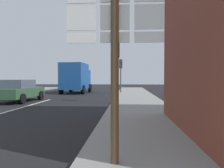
# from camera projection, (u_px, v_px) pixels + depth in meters

# --- Properties ---
(ground_plane) EXTENTS (80.00, 80.00, 0.00)m
(ground_plane) POSITION_uv_depth(u_px,v_px,m) (39.00, 103.00, 14.32)
(ground_plane) COLOR black
(sidewalk_right) EXTENTS (3.20, 44.00, 0.14)m
(sidewalk_right) POSITION_uv_depth(u_px,v_px,m) (140.00, 106.00, 11.90)
(sidewalk_right) COLOR gray
(sidewalk_right) RESTS_ON ground
(lane_centre_stripe) EXTENTS (0.16, 12.00, 0.01)m
(lane_centre_stripe) POSITION_uv_depth(u_px,v_px,m) (5.00, 112.00, 10.33)
(lane_centre_stripe) COLOR silver
(lane_centre_stripe) RESTS_ON ground
(sedan_far) EXTENTS (2.05, 4.24, 1.47)m
(sedan_far) POSITION_uv_depth(u_px,v_px,m) (19.00, 90.00, 14.88)
(sedan_far) COLOR #2D5133
(sedan_far) RESTS_ON ground
(delivery_truck) EXTENTS (2.60, 5.06, 3.05)m
(delivery_truck) POSITION_uv_depth(u_px,v_px,m) (76.00, 77.00, 23.25)
(delivery_truck) COLOR #19478C
(delivery_truck) RESTS_ON ground
(route_sign_post) EXTENTS (1.66, 0.14, 3.20)m
(route_sign_post) POSITION_uv_depth(u_px,v_px,m) (115.00, 54.00, 3.79)
(route_sign_post) COLOR brown
(route_sign_post) RESTS_ON ground
(traffic_light_far_right) EXTENTS (0.30, 0.49, 3.44)m
(traffic_light_far_right) POSITION_uv_depth(u_px,v_px,m) (121.00, 68.00, 22.44)
(traffic_light_far_right) COLOR #47474C
(traffic_light_far_right) RESTS_ON ground
(traffic_light_near_right) EXTENTS (0.30, 0.49, 3.79)m
(traffic_light_near_right) POSITION_uv_depth(u_px,v_px,m) (117.00, 59.00, 14.12)
(traffic_light_near_right) COLOR #47474C
(traffic_light_near_right) RESTS_ON ground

